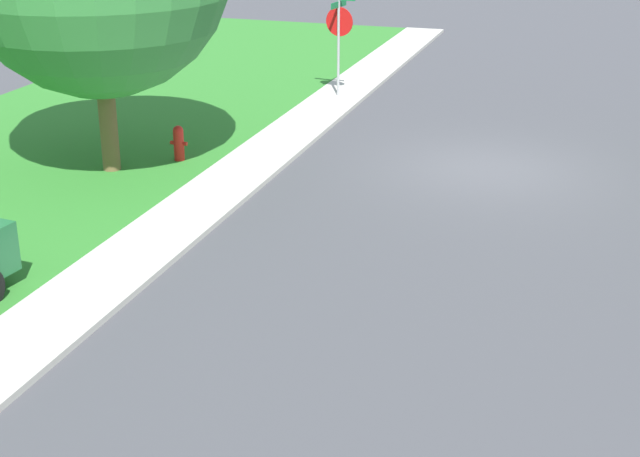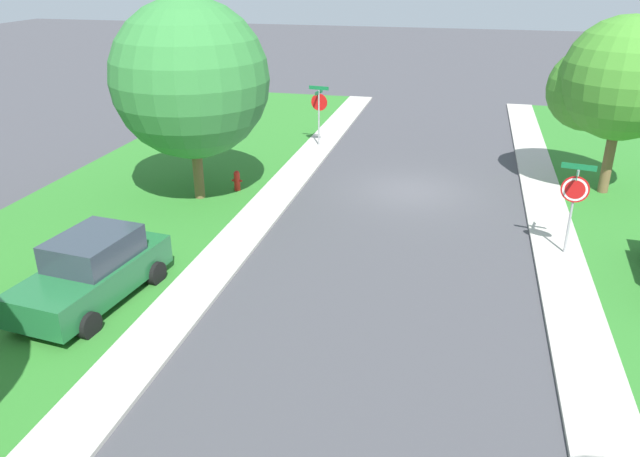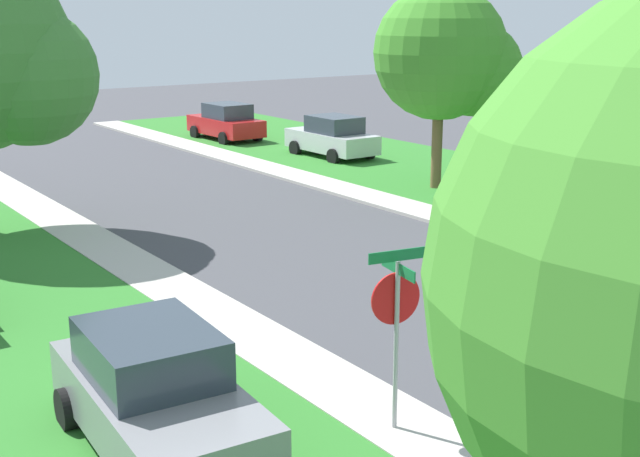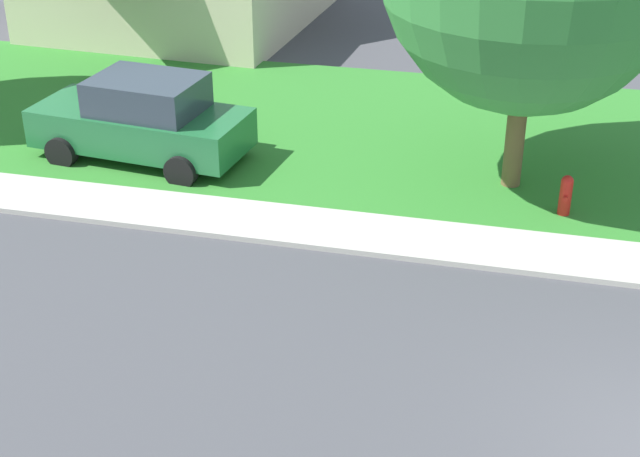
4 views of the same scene
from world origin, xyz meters
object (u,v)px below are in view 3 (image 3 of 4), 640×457
at_px(car_green_kerbside_mid, 594,203).
at_px(car_silver_driveway_right, 332,137).
at_px(car_grey_far_down_street, 155,393).
at_px(car_red_near_corner, 226,122).
at_px(stop_sign_far_corner, 396,310).
at_px(tree_sidewalk_far, 449,57).

height_order(car_green_kerbside_mid, car_silver_driveway_right, same).
xyz_separation_m(car_green_kerbside_mid, car_grey_far_down_street, (-14.75, -4.02, 0.00)).
relative_size(car_red_near_corner, car_green_kerbside_mid, 0.97).
relative_size(car_green_kerbside_mid, car_silver_driveway_right, 1.03).
xyz_separation_m(stop_sign_far_corner, tree_sidewalk_far, (12.50, 12.15, 2.57)).
distance_m(stop_sign_far_corner, car_red_near_corner, 28.84).
xyz_separation_m(car_red_near_corner, car_silver_driveway_right, (1.24, -6.76, 0.00)).
xyz_separation_m(stop_sign_far_corner, car_grey_far_down_street, (-3.02, 1.48, -1.01)).
distance_m(car_red_near_corner, car_grey_far_down_street, 28.92).
distance_m(car_red_near_corner, car_silver_driveway_right, 6.87).
height_order(car_red_near_corner, tree_sidewalk_far, tree_sidewalk_far).
bearing_deg(stop_sign_far_corner, car_red_near_corner, 65.69).
relative_size(car_green_kerbside_mid, tree_sidewalk_far, 0.66).
height_order(car_green_kerbside_mid, tree_sidewalk_far, tree_sidewalk_far).
bearing_deg(car_red_near_corner, car_green_kerbside_mid, -90.38).
bearing_deg(car_green_kerbside_mid, car_silver_driveway_right, 84.39).
distance_m(car_red_near_corner, tree_sidewalk_far, 14.58).
xyz_separation_m(car_green_kerbside_mid, car_silver_driveway_right, (1.38, 14.01, 0.00)).
bearing_deg(car_green_kerbside_mid, car_red_near_corner, 89.62).
bearing_deg(tree_sidewalk_far, car_red_near_corner, 92.57).
bearing_deg(car_red_near_corner, car_grey_far_down_street, -120.98).
relative_size(car_green_kerbside_mid, car_grey_far_down_street, 1.01).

